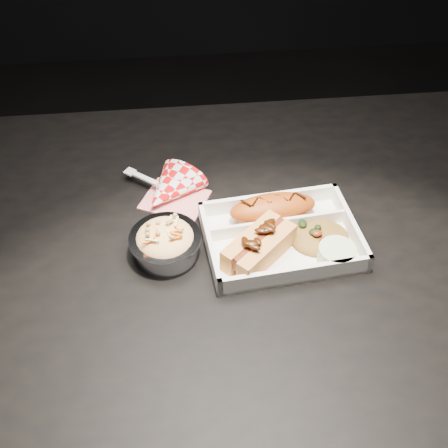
{
  "coord_description": "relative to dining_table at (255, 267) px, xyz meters",
  "views": [
    {
      "loc": [
        -0.12,
        -0.66,
        1.45
      ],
      "look_at": [
        -0.06,
        -0.03,
        0.81
      ],
      "focal_mm": 45.0,
      "sensor_mm": 36.0,
      "label": 1
    }
  ],
  "objects": [
    {
      "name": "floor",
      "position": [
        0.0,
        0.0,
        -0.68
      ],
      "size": [
        4.0,
        4.0,
        0.05
      ],
      "primitive_type": "cube",
      "color": "black",
      "rests_on": "ground"
    },
    {
      "name": "fried_pastry",
      "position": [
        0.03,
        0.03,
        0.12
      ],
      "size": [
        0.16,
        0.08,
        0.05
      ],
      "primitive_type": "ellipsoid",
      "rotation": [
        0.0,
        0.0,
        0.1
      ],
      "color": "#AC4711",
      "rests_on": "food_tray"
    },
    {
      "name": "foil_coleslaw_cup",
      "position": [
        -0.16,
        -0.03,
        0.12
      ],
      "size": [
        0.12,
        0.12,
        0.07
      ],
      "color": "silver",
      "rests_on": "dining_table"
    },
    {
      "name": "dining_table",
      "position": [
        0.0,
        0.0,
        0.0
      ],
      "size": [
        1.2,
        0.8,
        0.75
      ],
      "color": "black",
      "rests_on": "ground"
    },
    {
      "name": "fried_rice_mound",
      "position": [
        0.1,
        -0.03,
        0.11
      ],
      "size": [
        0.11,
        0.09,
        0.03
      ],
      "primitive_type": "ellipsoid",
      "rotation": [
        0.0,
        0.0,
        0.1
      ],
      "color": "olive",
      "rests_on": "food_tray"
    },
    {
      "name": "cupcake_liner",
      "position": [
        0.12,
        -0.08,
        0.11
      ],
      "size": [
        0.06,
        0.06,
        0.03
      ],
      "primitive_type": "cylinder",
      "color": "beige",
      "rests_on": "food_tray"
    },
    {
      "name": "hotdog",
      "position": [
        -0.01,
        -0.06,
        0.12
      ],
      "size": [
        0.13,
        0.13,
        0.06
      ],
      "rotation": [
        0.0,
        0.0,
        0.76
      ],
      "color": "#E99E4F",
      "rests_on": "food_tray"
    },
    {
      "name": "food_tray",
      "position": [
        0.03,
        -0.03,
        0.1
      ],
      "size": [
        0.27,
        0.2,
        0.04
      ],
      "rotation": [
        0.0,
        0.0,
        0.1
      ],
      "color": "white",
      "rests_on": "dining_table"
    },
    {
      "name": "napkin_fork",
      "position": [
        -0.15,
        0.11,
        0.11
      ],
      "size": [
        0.16,
        0.15,
        0.1
      ],
      "rotation": [
        0.0,
        0.0,
        -0.67
      ],
      "color": "red",
      "rests_on": "dining_table"
    }
  ]
}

